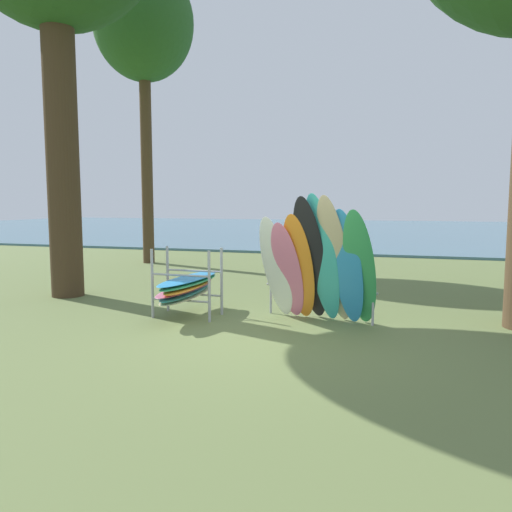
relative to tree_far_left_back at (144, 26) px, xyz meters
The scene contains 5 objects.
ground_plane 12.88m from the tree_far_left_back, 50.90° to the right, with size 80.00×80.00×0.00m, color olive.
lake_water 24.34m from the tree_far_left_back, 73.77° to the left, with size 80.00×36.00×0.10m, color #477084.
tree_far_left_back is the anchor object (origin of this frame).
leaning_board_pile 11.98m from the tree_far_left_back, 44.29° to the right, with size 2.17×1.20×2.23m.
board_storage_rack 11.15m from the tree_far_left_back, 56.23° to the right, with size 1.15×2.13×1.25m.
Camera 1 is at (2.04, -7.29, 2.08)m, focal length 34.94 mm.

